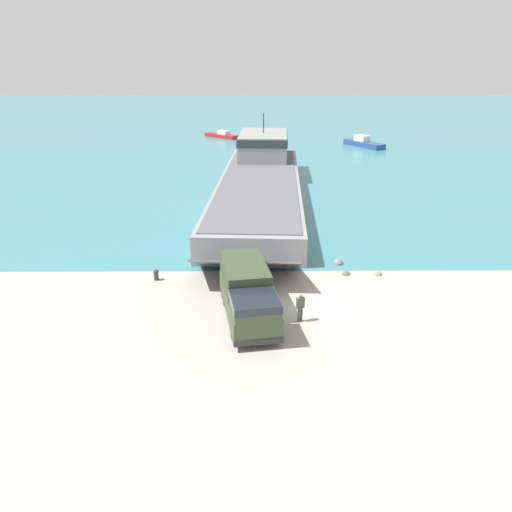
% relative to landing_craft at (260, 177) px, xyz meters
% --- Properties ---
extents(ground_plane, '(240.00, 240.00, 0.00)m').
position_rel_landing_craft_xyz_m(ground_plane, '(2.38, -27.45, -1.87)').
color(ground_plane, '#9E998E').
extents(water_surface, '(240.00, 180.00, 0.01)m').
position_rel_landing_craft_xyz_m(water_surface, '(2.38, 68.11, -1.87)').
color(water_surface, teal).
rests_on(water_surface, ground_plane).
extents(landing_craft, '(10.32, 40.98, 7.70)m').
position_rel_landing_craft_xyz_m(landing_craft, '(0.00, 0.00, 0.00)').
color(landing_craft, gray).
rests_on(landing_craft, ground_plane).
extents(military_truck, '(3.71, 7.62, 2.90)m').
position_rel_landing_craft_xyz_m(military_truck, '(-1.15, -28.62, -0.35)').
color(military_truck, '#3D4C33').
rests_on(military_truck, ground_plane).
extents(soldier_on_ramp, '(0.50, 0.41, 1.73)m').
position_rel_landing_craft_xyz_m(soldier_on_ramp, '(1.81, -29.10, -0.87)').
color(soldier_on_ramp, '#475638').
rests_on(soldier_on_ramp, ground_plane).
extents(moored_boat_a, '(6.75, 6.24, 1.34)m').
position_rel_landing_craft_xyz_m(moored_boat_a, '(-6.63, 42.03, -1.42)').
color(moored_boat_a, '#B22323').
rests_on(moored_boat_a, ground_plane).
extents(moored_boat_b, '(6.01, 8.11, 1.83)m').
position_rel_landing_craft_xyz_m(moored_boat_b, '(18.05, 31.41, -1.26)').
color(moored_boat_b, navy).
rests_on(moored_boat_b, ground_plane).
extents(mooring_bollard, '(0.36, 0.36, 0.77)m').
position_rel_landing_craft_xyz_m(mooring_bollard, '(-7.42, -23.34, -1.45)').
color(mooring_bollard, '#333338').
rests_on(mooring_bollard, ground_plane).
extents(shoreline_rock_a, '(0.60, 0.60, 0.60)m').
position_rel_landing_craft_xyz_m(shoreline_rock_a, '(7.80, -22.59, -1.87)').
color(shoreline_rock_a, gray).
rests_on(shoreline_rock_a, ground_plane).
extents(shoreline_rock_b, '(0.74, 0.74, 0.74)m').
position_rel_landing_craft_xyz_m(shoreline_rock_b, '(5.37, -20.59, -1.87)').
color(shoreline_rock_b, gray).
rests_on(shoreline_rock_b, ground_plane).
extents(shoreline_rock_c, '(0.57, 0.57, 0.57)m').
position_rel_landing_craft_xyz_m(shoreline_rock_c, '(5.61, -22.52, -1.87)').
color(shoreline_rock_c, '#66605B').
rests_on(shoreline_rock_c, ground_plane).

